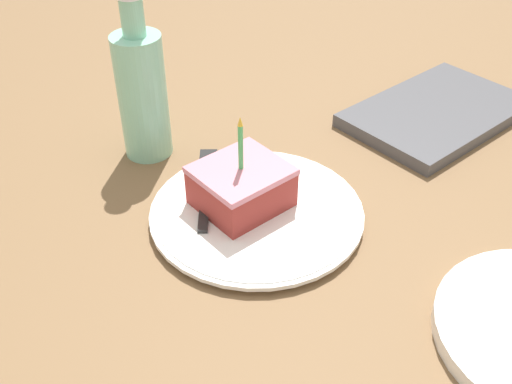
{
  "coord_description": "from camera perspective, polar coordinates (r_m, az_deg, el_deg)",
  "views": [
    {
      "loc": [
        -0.37,
        -0.42,
        0.48
      ],
      "look_at": [
        -0.0,
        0.02,
        0.04
      ],
      "focal_mm": 42.0,
      "sensor_mm": 36.0,
      "label": 1
    }
  ],
  "objects": [
    {
      "name": "plate",
      "position": [
        0.75,
        0.0,
        -2.03
      ],
      "size": [
        0.27,
        0.27,
        0.01
      ],
      "color": "white",
      "rests_on": "ground_plane"
    },
    {
      "name": "fork",
      "position": [
        0.79,
        -4.75,
        0.99
      ],
      "size": [
        0.12,
        0.15,
        0.0
      ],
      "color": "#262626",
      "rests_on": "plate"
    },
    {
      "name": "cake_slice",
      "position": [
        0.74,
        -1.41,
        0.59
      ],
      "size": [
        0.11,
        0.1,
        0.13
      ],
      "color": "#99332D",
      "rests_on": "plate"
    },
    {
      "name": "ground_plane",
      "position": [
        0.75,
        1.26,
        -4.51
      ],
      "size": [
        2.4,
        2.4,
        0.04
      ],
      "color": "brown",
      "rests_on": "ground"
    },
    {
      "name": "bottle",
      "position": [
        0.84,
        -10.8,
        9.37
      ],
      "size": [
        0.07,
        0.07,
        0.24
      ],
      "color": "#8CD1B2",
      "rests_on": "ground_plane"
    },
    {
      "name": "marble_board",
      "position": [
        0.99,
        16.85,
        7.24
      ],
      "size": [
        0.28,
        0.18,
        0.02
      ],
      "color": "#4C4C51",
      "rests_on": "ground_plane"
    }
  ]
}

